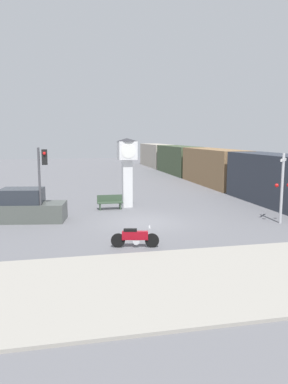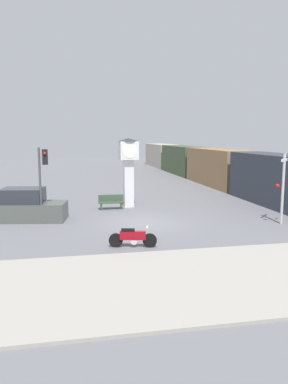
{
  "view_description": "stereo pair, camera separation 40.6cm",
  "coord_description": "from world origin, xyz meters",
  "px_view_note": "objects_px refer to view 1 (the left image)",
  "views": [
    {
      "loc": [
        -4.23,
        -19.23,
        4.61
      ],
      "look_at": [
        0.02,
        0.03,
        1.66
      ],
      "focal_mm": 35.0,
      "sensor_mm": 36.0,
      "label": 1
    },
    {
      "loc": [
        -3.83,
        -19.32,
        4.61
      ],
      "look_at": [
        0.02,
        0.03,
        1.66
      ],
      "focal_mm": 35.0,
      "sensor_mm": 36.0,
      "label": 2
    }
  ],
  "objects_px": {
    "traffic_light": "(42,172)",
    "bench": "(110,202)",
    "freight_train": "(194,163)",
    "railroad_crossing_signal": "(282,185)",
    "clock_tower": "(127,161)",
    "parked_car": "(25,208)",
    "motorcycle": "(135,237)"
  },
  "relations": [
    {
      "from": "freight_train",
      "to": "bench",
      "type": "height_order",
      "value": "freight_train"
    },
    {
      "from": "bench",
      "to": "parked_car",
      "type": "bearing_deg",
      "value": -155.5
    },
    {
      "from": "motorcycle",
      "to": "freight_train",
      "type": "bearing_deg",
      "value": 77.07
    },
    {
      "from": "freight_train",
      "to": "parked_car",
      "type": "bearing_deg",
      "value": -132.22
    },
    {
      "from": "clock_tower",
      "to": "traffic_light",
      "type": "relative_size",
      "value": 1.11
    },
    {
      "from": "motorcycle",
      "to": "traffic_light",
      "type": "bearing_deg",
      "value": 139.02
    },
    {
      "from": "motorcycle",
      "to": "railroad_crossing_signal",
      "type": "relative_size",
      "value": 0.53
    },
    {
      "from": "clock_tower",
      "to": "freight_train",
      "type": "xyz_separation_m",
      "value": [
        10.06,
        15.0,
        -1.29
      ]
    },
    {
      "from": "traffic_light",
      "to": "bench",
      "type": "height_order",
      "value": "traffic_light"
    },
    {
      "from": "freight_train",
      "to": "railroad_crossing_signal",
      "type": "relative_size",
      "value": 11.77
    },
    {
      "from": "freight_train",
      "to": "motorcycle",
      "type": "bearing_deg",
      "value": -115.24
    },
    {
      "from": "clock_tower",
      "to": "freight_train",
      "type": "distance_m",
      "value": 18.11
    },
    {
      "from": "bench",
      "to": "clock_tower",
      "type": "bearing_deg",
      "value": 27.6
    },
    {
      "from": "clock_tower",
      "to": "traffic_light",
      "type": "xyz_separation_m",
      "value": [
        -5.15,
        -3.79,
        -0.21
      ]
    },
    {
      "from": "clock_tower",
      "to": "railroad_crossing_signal",
      "type": "height_order",
      "value": "clock_tower"
    },
    {
      "from": "traffic_light",
      "to": "freight_train",
      "type": "bearing_deg",
      "value": 51.0
    },
    {
      "from": "clock_tower",
      "to": "traffic_light",
      "type": "height_order",
      "value": "clock_tower"
    },
    {
      "from": "motorcycle",
      "to": "bench",
      "type": "relative_size",
      "value": 1.24
    },
    {
      "from": "railroad_crossing_signal",
      "to": "clock_tower",
      "type": "bearing_deg",
      "value": 138.41
    },
    {
      "from": "motorcycle",
      "to": "bench",
      "type": "height_order",
      "value": "bench"
    },
    {
      "from": "railroad_crossing_signal",
      "to": "parked_car",
      "type": "relative_size",
      "value": 0.84
    },
    {
      "from": "traffic_light",
      "to": "bench",
      "type": "distance_m",
      "value": 5.53
    },
    {
      "from": "freight_train",
      "to": "bench",
      "type": "distance_m",
      "value": 19.33
    },
    {
      "from": "freight_train",
      "to": "traffic_light",
      "type": "relative_size",
      "value": 10.9
    },
    {
      "from": "traffic_light",
      "to": "railroad_crossing_signal",
      "type": "height_order",
      "value": "traffic_light"
    },
    {
      "from": "motorcycle",
      "to": "clock_tower",
      "type": "xyz_separation_m",
      "value": [
        1.26,
        9.02,
        2.56
      ]
    },
    {
      "from": "traffic_light",
      "to": "parked_car",
      "type": "relative_size",
      "value": 0.91
    },
    {
      "from": "clock_tower",
      "to": "traffic_light",
      "type": "bearing_deg",
      "value": -143.67
    },
    {
      "from": "clock_tower",
      "to": "freight_train",
      "type": "relative_size",
      "value": 0.1
    },
    {
      "from": "traffic_light",
      "to": "parked_car",
      "type": "xyz_separation_m",
      "value": [
        -1.02,
        0.89,
        -2.03
      ]
    },
    {
      "from": "motorcycle",
      "to": "traffic_light",
      "type": "distance_m",
      "value": 6.93
    },
    {
      "from": "freight_train",
      "to": "railroad_crossing_signal",
      "type": "height_order",
      "value": "railroad_crossing_signal"
    }
  ]
}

